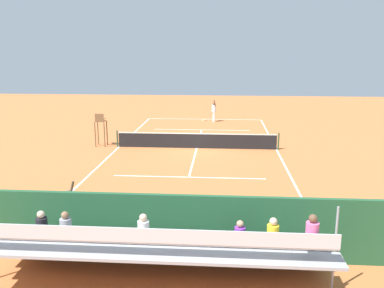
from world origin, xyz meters
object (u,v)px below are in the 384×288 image
at_px(bleacher_stand, 162,250).
at_px(tennis_ball_near, 219,126).
at_px(courtside_bench, 234,232).
at_px(tennis_player, 214,110).
at_px(tennis_net, 197,140).
at_px(equipment_bag, 188,243).
at_px(umpire_chair, 101,126).
at_px(line_judge, 69,209).
at_px(tennis_racket, 203,120).

distance_m(bleacher_stand, tennis_ball_near, 23.11).
bearing_deg(courtside_bench, tennis_player, -87.05).
distance_m(tennis_net, tennis_player, 9.78).
bearing_deg(tennis_player, equipment_bag, 89.32).
relative_size(umpire_chair, equipment_bag, 2.38).
bearing_deg(equipment_bag, tennis_player, -90.68).
bearing_deg(tennis_player, umpire_chair, 53.65).
xyz_separation_m(tennis_net, tennis_player, (-0.85, -9.73, 0.51)).
bearing_deg(tennis_player, tennis_ball_near, 102.66).
relative_size(umpire_chair, line_judge, 1.11).
height_order(courtside_bench, line_judge, line_judge).
bearing_deg(umpire_chair, bleacher_stand, 111.95).
relative_size(tennis_player, tennis_ball_near, 29.18).
bearing_deg(tennis_ball_near, equipment_bag, 88.01).
height_order(tennis_net, courtside_bench, tennis_net).
height_order(equipment_bag, line_judge, line_judge).
bearing_deg(tennis_ball_near, tennis_player, -77.34).
distance_m(tennis_net, tennis_ball_near, 7.82).
height_order(equipment_bag, tennis_ball_near, equipment_bag).
height_order(tennis_racket, line_judge, line_judge).
distance_m(courtside_bench, tennis_player, 23.04).
height_order(courtside_bench, equipment_bag, courtside_bench).
relative_size(courtside_bench, equipment_bag, 2.00).
bearing_deg(bleacher_stand, line_judge, -35.34).
height_order(bleacher_stand, line_judge, bleacher_stand).
xyz_separation_m(tennis_racket, tennis_ball_near, (-1.41, 2.63, 0.02)).
bearing_deg(umpire_chair, tennis_racket, -120.95).
bearing_deg(tennis_net, tennis_racket, -89.45).
xyz_separation_m(courtside_bench, tennis_racket, (2.13, -23.60, -0.54)).
bearing_deg(tennis_ball_near, courtside_bench, 91.99).
relative_size(umpire_chair, tennis_player, 1.11).
relative_size(bleacher_stand, line_judge, 4.70).
distance_m(tennis_net, umpire_chair, 6.25).
distance_m(tennis_net, tennis_racket, 10.34).
xyz_separation_m(umpire_chair, tennis_racket, (-6.10, -10.17, -1.30)).
height_order(tennis_net, tennis_player, tennis_player).
relative_size(equipment_bag, tennis_racket, 1.56).
bearing_deg(equipment_bag, bleacher_stand, 74.92).
bearing_deg(bleacher_stand, tennis_racket, -89.67).
height_order(bleacher_stand, tennis_player, bleacher_stand).
relative_size(courtside_bench, tennis_ball_near, 27.27).
xyz_separation_m(bleacher_stand, equipment_bag, (-0.53, -1.96, -0.75)).
relative_size(tennis_net, bleacher_stand, 1.14).
distance_m(bleacher_stand, line_judge, 4.25).
distance_m(courtside_bench, tennis_racket, 23.70).
relative_size(tennis_net, line_judge, 5.35).
height_order(tennis_net, equipment_bag, tennis_net).
height_order(courtside_bench, tennis_ball_near, courtside_bench).
relative_size(umpire_chair, tennis_racket, 3.72).
xyz_separation_m(umpire_chair, courtside_bench, (-8.24, 13.42, -0.76)).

